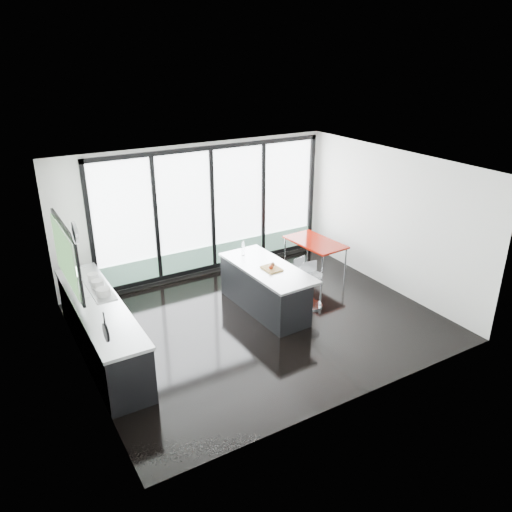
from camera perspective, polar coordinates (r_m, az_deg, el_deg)
floor at (r=9.04m, az=0.42°, el=-7.50°), size 6.00×5.00×0.00m
ceiling at (r=8.00m, az=0.48°, el=10.08°), size 6.00×5.00×0.00m
wall_back at (r=10.63m, az=-5.16°, el=4.69°), size 6.00×0.09×2.80m
wall_front at (r=6.61m, az=11.74°, el=-6.30°), size 6.00×0.00×2.80m
wall_left at (r=7.65m, az=-20.14°, el=-1.77°), size 0.26×5.00×2.80m
wall_right at (r=10.20m, az=15.09°, el=3.95°), size 0.00×5.00×2.80m
counter_cabinets at (r=8.30m, az=-17.26°, el=-7.94°), size 0.69×3.24×1.36m
island at (r=9.26m, az=0.93°, el=-3.66°), size 0.96×2.12×1.11m
bar_stool_near at (r=9.46m, az=6.45°, el=-3.90°), size 0.45×0.45×0.66m
bar_stool_far at (r=9.63m, az=5.55°, el=-3.34°), size 0.52×0.52×0.67m
red_table at (r=10.89m, az=6.70°, el=-0.07°), size 0.86×1.39×0.71m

